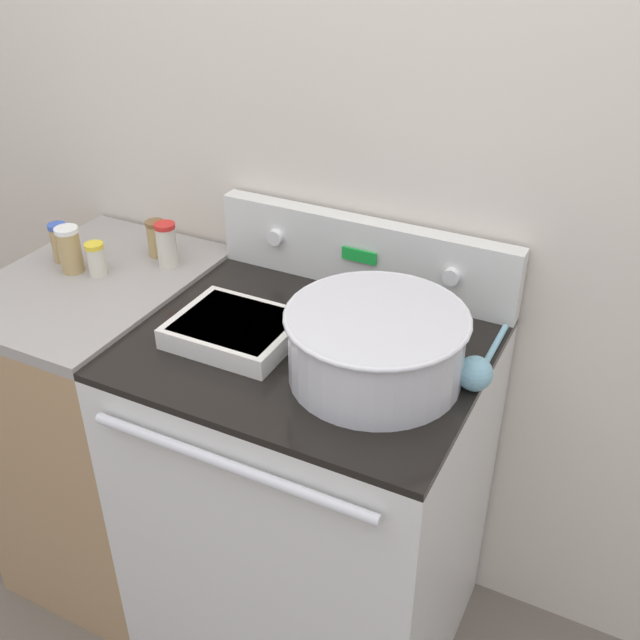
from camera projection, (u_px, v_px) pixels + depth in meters
name	position (u px, v px, depth m)	size (l,w,h in m)	color
kitchen_wall	(377.00, 165.00, 1.77)	(8.00, 0.05, 2.50)	beige
stove_range	(310.00, 499.00, 1.91)	(0.78, 0.67, 0.95)	silver
control_panel	(364.00, 254.00, 1.84)	(0.78, 0.07, 0.18)	silver
side_counter	(116.00, 426.00, 2.15)	(0.48, 0.64, 0.96)	tan
mixing_bowl	(376.00, 343.00, 1.51)	(0.38, 0.38, 0.15)	silver
casserole_dish	(235.00, 329.00, 1.66)	(0.27, 0.22, 0.05)	silver
ladle	(477.00, 371.00, 1.51)	(0.07, 0.29, 0.07)	#7AB2C6
spice_jar_red_cap	(167.00, 245.00, 1.92)	(0.05, 0.05, 0.12)	beige
spice_jar_brown_cap	(157.00, 238.00, 1.98)	(0.05, 0.05, 0.10)	tan
spice_jar_yellow_cap	(96.00, 259.00, 1.89)	(0.05, 0.05, 0.09)	beige
spice_jar_white_cap	(70.00, 249.00, 1.90)	(0.06, 0.06, 0.12)	tan
spice_jar_blue_cap	(60.00, 242.00, 1.95)	(0.05, 0.05, 0.10)	tan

